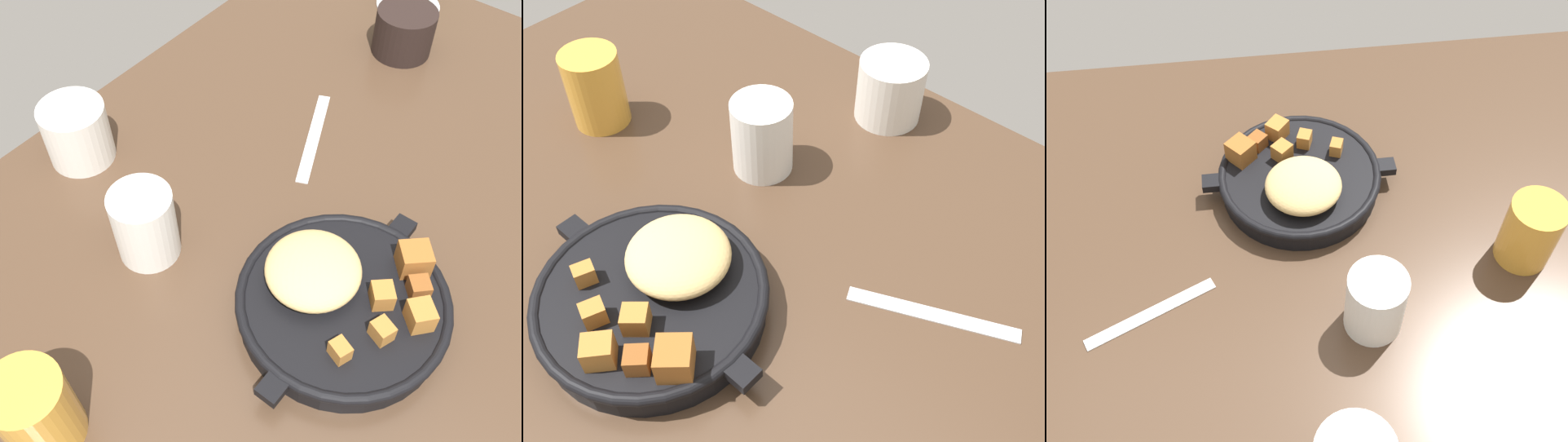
{
  "view_description": "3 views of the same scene",
  "coord_description": "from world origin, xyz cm",
  "views": [
    {
      "loc": [
        -37.08,
        -22.87,
        59.24
      ],
      "look_at": [
        -3.42,
        3.48,
        4.79
      ],
      "focal_mm": 42.78,
      "sensor_mm": 36.0,
      "label": 1
    },
    {
      "loc": [
        27.3,
        -26.24,
        53.08
      ],
      "look_at": [
        0.79,
        3.29,
        7.87
      ],
      "focal_mm": 43.71,
      "sensor_mm": 36.0,
      "label": 2
    },
    {
      "loc": [
        0.84,
        49.32,
        69.59
      ],
      "look_at": [
        -4.93,
        2.84,
        7.67
      ],
      "focal_mm": 43.66,
      "sensor_mm": 36.0,
      "label": 3
    }
  ],
  "objects": [
    {
      "name": "butter_knife",
      "position": [
        15.31,
        9.02,
        0.18
      ],
      "size": [
        16.16,
        8.51,
        0.36
      ],
      "primitive_type": "cube",
      "rotation": [
        0.0,
        0.0,
        0.43
      ],
      "color": "silver",
      "rests_on": "ground_plane"
    },
    {
      "name": "white_creamer_pitcher",
      "position": [
        -11.69,
        13.41,
        4.63
      ],
      "size": [
        7.13,
        7.13,
        9.26
      ],
      "primitive_type": "cylinder",
      "color": "white",
      "rests_on": "ground_plane"
    },
    {
      "name": "juice_glass_amber",
      "position": [
        -32.99,
        5.93,
        4.89
      ],
      "size": [
        7.09,
        7.09,
        9.78
      ],
      "primitive_type": "cylinder",
      "color": "gold",
      "rests_on": "ground_plane"
    },
    {
      "name": "ground_plane",
      "position": [
        0.0,
        0.0,
        -1.2
      ],
      "size": [
        118.26,
        78.6,
        2.4
      ],
      "primitive_type": "cube",
      "color": "#473323"
    },
    {
      "name": "coffee_mug_dark",
      "position": [
        39.23,
        9.5,
        3.44
      ],
      "size": [
        8.97,
        8.97,
        6.89
      ],
      "primitive_type": "cylinder",
      "color": "black",
      "rests_on": "ground_plane"
    },
    {
      "name": "saucer_plate",
      "position": [
        50.56,
        14.6,
        0.3
      ],
      "size": [
        10.47,
        10.47,
        0.6
      ],
      "primitive_type": "cylinder",
      "color": "#B7BABF",
      "rests_on": "ground_plane"
    },
    {
      "name": "cast_iron_skillet",
      "position": [
        -5.21,
        -8.56,
        2.58
      ],
      "size": [
        27.11,
        22.81,
        7.0
      ],
      "color": "black",
      "rests_on": "ground_plane"
    },
    {
      "name": "ceramic_mug_white",
      "position": [
        -6.17,
        31.06,
        4.06
      ],
      "size": [
        8.4,
        8.4,
        8.13
      ],
      "primitive_type": "cylinder",
      "color": "silver",
      "rests_on": "ground_plane"
    }
  ]
}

